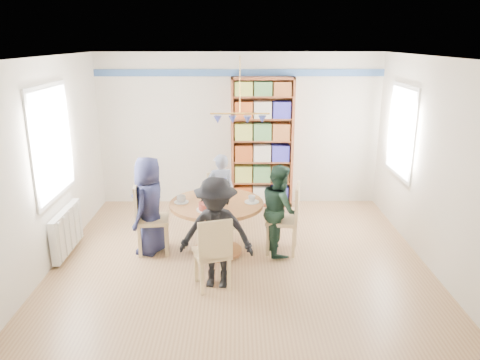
{
  "coord_description": "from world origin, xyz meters",
  "views": [
    {
      "loc": [
        -0.04,
        -5.75,
        2.91
      ],
      "look_at": [
        0.0,
        0.4,
        1.05
      ],
      "focal_mm": 35.0,
      "sensor_mm": 36.0,
      "label": 1
    }
  ],
  "objects_px": {
    "chair_near": "(213,250)",
    "person_right": "(280,210)",
    "radiator": "(67,230)",
    "person_left": "(150,205)",
    "chair_left": "(146,215)",
    "bookshelf": "(262,144)",
    "person_far": "(221,192)",
    "chair_right": "(288,215)",
    "chair_far": "(220,197)",
    "person_near": "(216,233)",
    "dining_table": "(217,215)"
  },
  "relations": [
    {
      "from": "dining_table",
      "to": "chair_far",
      "type": "distance_m",
      "value": 0.99
    },
    {
      "from": "radiator",
      "to": "dining_table",
      "type": "distance_m",
      "value": 2.1
    },
    {
      "from": "radiator",
      "to": "chair_near",
      "type": "height_order",
      "value": "chair_near"
    },
    {
      "from": "chair_left",
      "to": "radiator",
      "type": "bearing_deg",
      "value": -177.05
    },
    {
      "from": "chair_near",
      "to": "person_left",
      "type": "height_order",
      "value": "person_left"
    },
    {
      "from": "chair_left",
      "to": "chair_right",
      "type": "relative_size",
      "value": 1.02
    },
    {
      "from": "person_left",
      "to": "person_far",
      "type": "height_order",
      "value": "person_left"
    },
    {
      "from": "dining_table",
      "to": "chair_near",
      "type": "xyz_separation_m",
      "value": [
        0.0,
        -1.02,
        -0.05
      ]
    },
    {
      "from": "person_near",
      "to": "bookshelf",
      "type": "relative_size",
      "value": 0.6
    },
    {
      "from": "chair_left",
      "to": "chair_far",
      "type": "distance_m",
      "value": 1.39
    },
    {
      "from": "chair_right",
      "to": "person_near",
      "type": "xyz_separation_m",
      "value": [
        -0.97,
        -0.94,
        0.14
      ]
    },
    {
      "from": "chair_near",
      "to": "chair_right",
      "type": "bearing_deg",
      "value": 46.0
    },
    {
      "from": "chair_right",
      "to": "chair_far",
      "type": "height_order",
      "value": "chair_right"
    },
    {
      "from": "person_left",
      "to": "bookshelf",
      "type": "height_order",
      "value": "bookshelf"
    },
    {
      "from": "chair_far",
      "to": "person_near",
      "type": "bearing_deg",
      "value": -89.5
    },
    {
      "from": "dining_table",
      "to": "person_near",
      "type": "distance_m",
      "value": 0.94
    },
    {
      "from": "chair_near",
      "to": "person_near",
      "type": "xyz_separation_m",
      "value": [
        0.03,
        0.09,
        0.18
      ]
    },
    {
      "from": "person_left",
      "to": "person_right",
      "type": "distance_m",
      "value": 1.81
    },
    {
      "from": "chair_near",
      "to": "bookshelf",
      "type": "xyz_separation_m",
      "value": [
        0.72,
        3.03,
        0.62
      ]
    },
    {
      "from": "person_far",
      "to": "bookshelf",
      "type": "bearing_deg",
      "value": -132.57
    },
    {
      "from": "person_right",
      "to": "person_far",
      "type": "bearing_deg",
      "value": 34.69
    },
    {
      "from": "chair_right",
      "to": "person_left",
      "type": "height_order",
      "value": "person_left"
    },
    {
      "from": "chair_far",
      "to": "chair_left",
      "type": "bearing_deg",
      "value": -136.21
    },
    {
      "from": "dining_table",
      "to": "chair_left",
      "type": "height_order",
      "value": "chair_left"
    },
    {
      "from": "chair_left",
      "to": "bookshelf",
      "type": "relative_size",
      "value": 0.44
    },
    {
      "from": "chair_near",
      "to": "person_far",
      "type": "relative_size",
      "value": 0.76
    },
    {
      "from": "person_near",
      "to": "person_left",
      "type": "bearing_deg",
      "value": 142.11
    },
    {
      "from": "radiator",
      "to": "person_left",
      "type": "bearing_deg",
      "value": 3.44
    },
    {
      "from": "radiator",
      "to": "person_far",
      "type": "distance_m",
      "value": 2.32
    },
    {
      "from": "chair_right",
      "to": "chair_near",
      "type": "xyz_separation_m",
      "value": [
        -1.0,
        -1.03,
        -0.04
      ]
    },
    {
      "from": "person_near",
      "to": "chair_right",
      "type": "bearing_deg",
      "value": 51.36
    },
    {
      "from": "person_left",
      "to": "person_far",
      "type": "relative_size",
      "value": 1.13
    },
    {
      "from": "chair_near",
      "to": "person_right",
      "type": "distance_m",
      "value": 1.36
    },
    {
      "from": "person_far",
      "to": "chair_left",
      "type": "bearing_deg",
      "value": 29.09
    },
    {
      "from": "dining_table",
      "to": "chair_left",
      "type": "distance_m",
      "value": 0.99
    },
    {
      "from": "dining_table",
      "to": "chair_far",
      "type": "relative_size",
      "value": 1.48
    },
    {
      "from": "radiator",
      "to": "person_left",
      "type": "xyz_separation_m",
      "value": [
        1.16,
        0.07,
        0.34
      ]
    },
    {
      "from": "chair_right",
      "to": "person_far",
      "type": "xyz_separation_m",
      "value": [
        -0.98,
        0.86,
        0.06
      ]
    },
    {
      "from": "bookshelf",
      "to": "chair_far",
      "type": "bearing_deg",
      "value": -124.7
    },
    {
      "from": "person_near",
      "to": "bookshelf",
      "type": "height_order",
      "value": "bookshelf"
    },
    {
      "from": "person_far",
      "to": "person_near",
      "type": "height_order",
      "value": "person_near"
    },
    {
      "from": "chair_right",
      "to": "person_near",
      "type": "bearing_deg",
      "value": -135.71
    },
    {
      "from": "chair_far",
      "to": "person_far",
      "type": "bearing_deg",
      "value": -86.07
    },
    {
      "from": "radiator",
      "to": "person_far",
      "type": "xyz_separation_m",
      "value": [
        2.12,
        0.91,
        0.26
      ]
    },
    {
      "from": "radiator",
      "to": "dining_table",
      "type": "xyz_separation_m",
      "value": [
        2.09,
        0.03,
        0.21
      ]
    },
    {
      "from": "person_right",
      "to": "chair_right",
      "type": "bearing_deg",
      "value": -98.06
    },
    {
      "from": "person_far",
      "to": "bookshelf",
      "type": "xyz_separation_m",
      "value": [
        0.7,
        1.14,
        0.52
      ]
    },
    {
      "from": "dining_table",
      "to": "chair_right",
      "type": "bearing_deg",
      "value": 0.68
    },
    {
      "from": "radiator",
      "to": "chair_far",
      "type": "height_order",
      "value": "chair_far"
    },
    {
      "from": "dining_table",
      "to": "bookshelf",
      "type": "distance_m",
      "value": 2.21
    }
  ]
}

